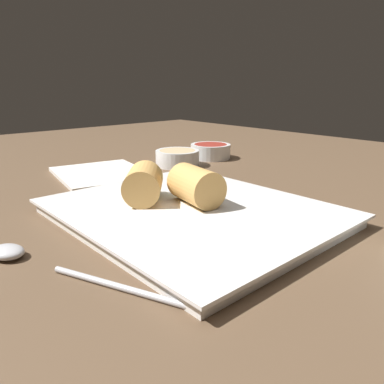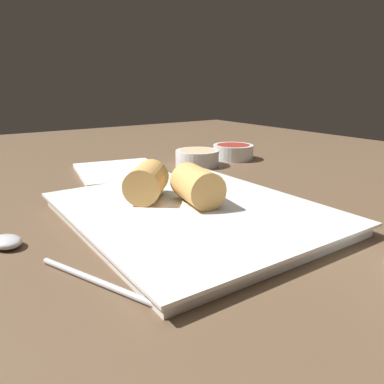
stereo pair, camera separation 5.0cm
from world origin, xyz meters
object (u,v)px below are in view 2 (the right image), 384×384
object	(u,v)px
dipping_bowl_near	(197,157)
spoon	(28,251)
dipping_bowl_far	(233,151)
napkin	(123,171)
serving_plate	(192,213)

from	to	relation	value
dipping_bowl_near	spoon	distance (cm)	39.93
dipping_bowl_far	napkin	bearing A→B (deg)	-94.25
serving_plate	dipping_bowl_far	size ratio (longest dim) A/B	3.72
dipping_bowl_far	napkin	distance (cm)	22.90
dipping_bowl_near	napkin	size ratio (longest dim) A/B	0.44
spoon	napkin	xyz separation A→B (cm)	(-24.24, 20.01, -0.17)
dipping_bowl_far	napkin	world-z (taller)	dipping_bowl_far
dipping_bowl_far	serving_plate	bearing A→B (deg)	-48.04
dipping_bowl_far	spoon	xyz separation A→B (cm)	(22.54, -42.82, -1.05)
serving_plate	napkin	distance (cm)	25.12
dipping_bowl_far	napkin	xyz separation A→B (cm)	(-1.69, -22.81, -1.23)
dipping_bowl_near	napkin	distance (cm)	13.81
dipping_bowl_near	napkin	xyz separation A→B (cm)	(-2.58, -13.52, -1.23)
dipping_bowl_near	dipping_bowl_far	world-z (taller)	same
serving_plate	dipping_bowl_far	bearing A→B (deg)	131.96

